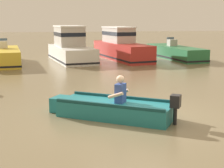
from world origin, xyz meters
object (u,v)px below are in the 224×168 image
(moored_boat_red, at_px, (121,47))
(moored_boat_green, at_px, (175,53))
(moored_boat_white, at_px, (71,48))
(rowboat_with_person, at_px, (113,108))
(moored_boat_yellow, at_px, (2,57))

(moored_boat_red, xyz_separation_m, moored_boat_green, (3.67, -0.25, -0.41))
(moored_boat_white, relative_size, moored_boat_green, 0.94)
(rowboat_with_person, bearing_deg, moored_boat_red, 77.81)
(rowboat_with_person, relative_size, moored_boat_white, 0.60)
(moored_boat_yellow, bearing_deg, moored_boat_white, 11.90)
(moored_boat_white, distance_m, moored_boat_red, 3.33)
(rowboat_with_person, xyz_separation_m, moored_boat_white, (-0.46, 12.90, 0.57))
(rowboat_with_person, height_order, moored_boat_green, moored_boat_green)
(moored_boat_red, relative_size, moored_boat_green, 1.08)
(moored_boat_white, relative_size, moored_boat_red, 0.87)
(moored_boat_yellow, distance_m, moored_boat_white, 4.20)
(moored_boat_white, bearing_deg, moored_boat_green, 0.72)
(moored_boat_red, bearing_deg, rowboat_with_person, -102.19)
(moored_boat_white, bearing_deg, rowboat_with_person, -87.98)
(rowboat_with_person, bearing_deg, moored_boat_yellow, 110.71)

